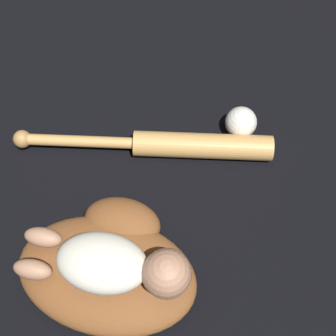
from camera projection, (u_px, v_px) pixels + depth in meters
ground_plane at (90, 281)px, 0.95m from camera, size 6.00×6.00×0.00m
baseball_glove at (110, 265)px, 0.92m from camera, size 0.40×0.33×0.08m
baby_figure at (116, 265)px, 0.84m from camera, size 0.33×0.18×0.09m
baseball_bat at (176, 145)px, 1.06m from camera, size 0.55×0.29×0.06m
baseball at (241, 122)px, 1.08m from camera, size 0.07×0.07×0.07m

